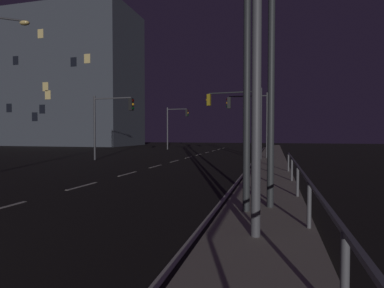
# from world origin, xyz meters

# --- Properties ---
(ground_plane) EXTENTS (112.00, 112.00, 0.00)m
(ground_plane) POSITION_xyz_m (0.00, 17.50, 0.00)
(ground_plane) COLOR black
(ground_plane) RESTS_ON ground
(sidewalk_right) EXTENTS (2.17, 77.00, 0.14)m
(sidewalk_right) POSITION_xyz_m (7.22, 17.50, 0.07)
(sidewalk_right) COLOR #9E937F
(sidewalk_right) RESTS_ON ground
(lane_markings_center) EXTENTS (0.14, 50.00, 0.01)m
(lane_markings_center) POSITION_xyz_m (0.00, 21.00, 0.01)
(lane_markings_center) COLOR silver
(lane_markings_center) RESTS_ON ground
(lane_edge_line) EXTENTS (0.14, 53.00, 0.01)m
(lane_edge_line) POSITION_xyz_m (5.89, 22.50, 0.01)
(lane_edge_line) COLOR silver
(lane_edge_line) RESTS_ON ground
(traffic_light_far_center) EXTENTS (3.47, 0.35, 5.37)m
(traffic_light_far_center) POSITION_xyz_m (5.37, 24.63, 3.90)
(traffic_light_far_center) COLOR #4C4C51
(traffic_light_far_center) RESTS_ON sidewalk_right
(traffic_light_near_left) EXTENTS (3.10, 0.35, 5.72)m
(traffic_light_near_left) POSITION_xyz_m (-5.49, 38.62, 3.96)
(traffic_light_near_left) COLOR #4C4C51
(traffic_light_near_left) RESTS_ON ground
(traffic_light_overhead_east) EXTENTS (4.59, 0.64, 5.56)m
(traffic_light_overhead_east) POSITION_xyz_m (4.45, 23.44, 4.09)
(traffic_light_overhead_east) COLOR #38383D
(traffic_light_overhead_east) RESTS_ON sidewalk_right
(traffic_light_far_left) EXTENTS (3.60, 0.35, 5.18)m
(traffic_light_far_left) POSITION_xyz_m (-5.07, 20.47, 3.63)
(traffic_light_far_left) COLOR #38383D
(traffic_light_far_left) RESTS_ON ground
(street_lamp_far_end) EXTENTS (0.56, 1.96, 8.48)m
(street_lamp_far_end) POSITION_xyz_m (7.34, 6.86, 5.15)
(street_lamp_far_end) COLOR #2D3033
(street_lamp_far_end) RESTS_ON sidewalk_right
(street_lamp_median) EXTENTS (1.62, 0.62, 6.86)m
(street_lamp_median) POSITION_xyz_m (7.01, 5.91, 4.26)
(street_lamp_median) COLOR #2D3033
(street_lamp_median) RESTS_ON sidewalk_right
(street_lamp_mid_block) EXTENTS (1.68, 1.02, 7.20)m
(street_lamp_mid_block) POSITION_xyz_m (6.87, 4.17, 4.46)
(street_lamp_mid_block) COLOR #4C4C51
(street_lamp_mid_block) RESTS_ON sidewalk_right
(barrier_fence) EXTENTS (0.09, 17.24, 0.98)m
(barrier_fence) POSITION_xyz_m (8.16, 6.58, 0.89)
(barrier_fence) COLOR #59595E
(barrier_fence) RESTS_ON sidewalk_right
(building_distant) EXTENTS (24.09, 12.70, 24.54)m
(building_distant) POSITION_xyz_m (-29.51, 49.53, 12.27)
(building_distant) COLOR #3D424C
(building_distant) RESTS_ON ground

